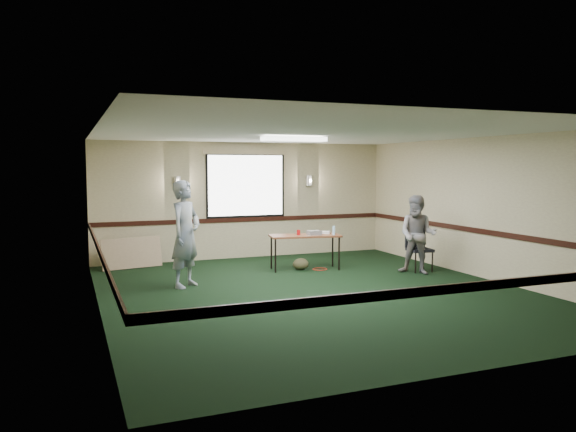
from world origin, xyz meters
name	(u,v)px	position (x,y,z in m)	size (l,w,h in m)	color
ground	(316,292)	(0.00, 0.00, 0.00)	(8.00, 8.00, 0.00)	black
room_shell	(273,194)	(0.00, 2.12, 1.58)	(8.00, 8.02, 8.00)	tan
folding_table	(305,237)	(0.67, 2.04, 0.67)	(1.53, 0.81, 0.73)	#5D2A1A
projector	(314,233)	(0.85, 1.97, 0.77)	(0.27, 0.22, 0.09)	gray
game_console	(325,232)	(1.16, 2.09, 0.75)	(0.20, 0.16, 0.05)	white
red_cup	(299,232)	(0.53, 2.05, 0.78)	(0.07, 0.07, 0.11)	#B00B0E
water_bottle	(334,230)	(1.22, 1.80, 0.82)	(0.06, 0.06, 0.19)	#9BD7FF
duffel_bag	(301,264)	(0.57, 2.03, 0.12)	(0.34, 0.26, 0.24)	#474029
cable_coil	(320,269)	(0.96, 1.92, 0.01)	(0.30, 0.30, 0.02)	red
folded_table	(132,253)	(-2.66, 3.51, 0.32)	(1.26, 0.05, 0.65)	#9F8062
conference_chair	(418,245)	(2.79, 1.08, 0.53)	(0.49, 0.51, 0.90)	black
person_left	(186,234)	(-1.97, 1.26, 0.95)	(0.69, 0.45, 1.90)	#41568F
person_right	(418,235)	(2.58, 0.79, 0.78)	(0.76, 0.59, 1.57)	#6B82A7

